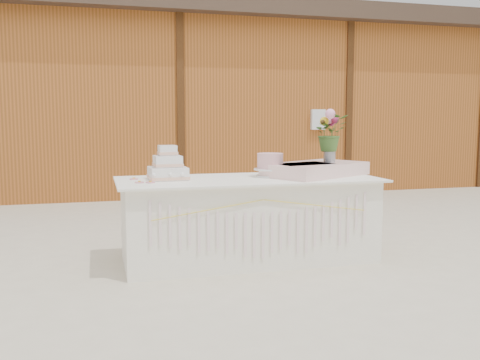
# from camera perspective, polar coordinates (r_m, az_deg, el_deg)

# --- Properties ---
(ground) EXTENTS (80.00, 80.00, 0.00)m
(ground) POSITION_cam_1_polar(r_m,az_deg,el_deg) (5.07, 0.90, -8.48)
(ground) COLOR beige
(ground) RESTS_ON ground
(barn) EXTENTS (12.60, 4.60, 3.30)m
(barn) POSITION_cam_1_polar(r_m,az_deg,el_deg) (10.79, -8.08, 8.42)
(barn) COLOR #9F5421
(barn) RESTS_ON ground
(cake_table) EXTENTS (2.40, 1.00, 0.77)m
(cake_table) POSITION_cam_1_polar(r_m,az_deg,el_deg) (4.98, 0.92, -4.20)
(cake_table) COLOR white
(cake_table) RESTS_ON ground
(wedding_cake) EXTENTS (0.35, 0.35, 0.31)m
(wedding_cake) POSITION_cam_1_polar(r_m,az_deg,el_deg) (4.86, -7.72, 1.28)
(wedding_cake) COLOR white
(wedding_cake) RESTS_ON cake_table
(pink_cake_stand) EXTENTS (0.31, 0.31, 0.22)m
(pink_cake_stand) POSITION_cam_1_polar(r_m,az_deg,el_deg) (5.04, 3.23, 1.75)
(pink_cake_stand) COLOR white
(pink_cake_stand) RESTS_ON cake_table
(satin_runner) EXTENTS (1.14, 0.97, 0.12)m
(satin_runner) POSITION_cam_1_polar(r_m,az_deg,el_deg) (5.19, 8.07, 1.14)
(satin_runner) COLOR #FFD8CD
(satin_runner) RESTS_ON cake_table
(flower_vase) EXTENTS (0.11, 0.11, 0.16)m
(flower_vase) POSITION_cam_1_polar(r_m,az_deg,el_deg) (5.25, 9.53, 2.71)
(flower_vase) COLOR #A2A2A7
(flower_vase) RESTS_ON satin_runner
(bouquet) EXTENTS (0.35, 0.31, 0.36)m
(bouquet) POSITION_cam_1_polar(r_m,az_deg,el_deg) (5.24, 9.58, 5.51)
(bouquet) COLOR #3A5E25
(bouquet) RESTS_ON flower_vase
(loose_flowers) EXTENTS (0.29, 0.42, 0.02)m
(loose_flowers) POSITION_cam_1_polar(r_m,az_deg,el_deg) (4.80, -10.44, 0.04)
(loose_flowers) COLOR pink
(loose_flowers) RESTS_ON cake_table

